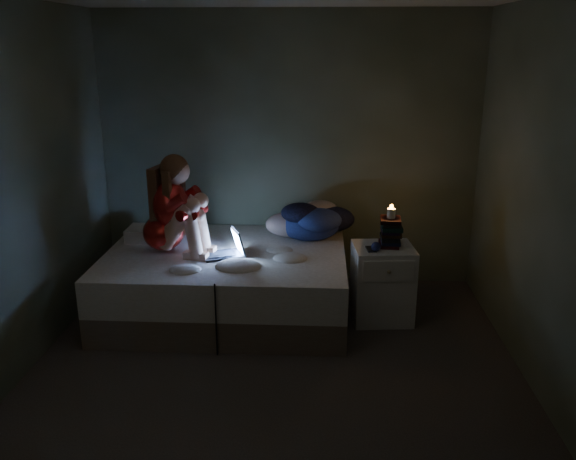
# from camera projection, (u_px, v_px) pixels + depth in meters

# --- Properties ---
(floor) EXTENTS (3.60, 3.80, 0.02)m
(floor) POSITION_uv_depth(u_px,v_px,m) (273.00, 379.00, 4.23)
(floor) COLOR #2F2927
(floor) RESTS_ON ground
(wall_back) EXTENTS (3.60, 0.02, 2.60)m
(wall_back) POSITION_uv_depth(u_px,v_px,m) (288.00, 152.00, 5.65)
(wall_back) COLOR #384330
(wall_back) RESTS_ON ground
(wall_front) EXTENTS (3.60, 0.02, 2.60)m
(wall_front) POSITION_uv_depth(u_px,v_px,m) (227.00, 347.00, 2.01)
(wall_front) COLOR #384330
(wall_front) RESTS_ON ground
(wall_left) EXTENTS (0.02, 3.80, 2.60)m
(wall_left) POSITION_uv_depth(u_px,v_px,m) (1.00, 199.00, 3.93)
(wall_left) COLOR #384330
(wall_left) RESTS_ON ground
(wall_right) EXTENTS (0.02, 3.80, 2.60)m
(wall_right) POSITION_uv_depth(u_px,v_px,m) (556.00, 207.00, 3.74)
(wall_right) COLOR #384330
(wall_right) RESTS_ON ground
(bed) EXTENTS (2.06, 1.55, 0.57)m
(bed) POSITION_uv_depth(u_px,v_px,m) (227.00, 281.00, 5.21)
(bed) COLOR #B4AEA5
(bed) RESTS_ON ground
(pillow) EXTENTS (0.40, 0.29, 0.12)m
(pillow) POSITION_uv_depth(u_px,v_px,m) (150.00, 234.00, 5.41)
(pillow) COLOR white
(pillow) RESTS_ON bed
(woman) EXTENTS (0.60, 0.46, 0.87)m
(woman) POSITION_uv_depth(u_px,v_px,m) (162.00, 204.00, 4.97)
(woman) COLOR #840500
(woman) RESTS_ON bed
(laptop) EXTENTS (0.40, 0.35, 0.24)m
(laptop) POSITION_uv_depth(u_px,v_px,m) (222.00, 243.00, 4.97)
(laptop) COLOR black
(laptop) RESTS_ON bed
(clothes_pile) EXTENTS (0.70, 0.62, 0.35)m
(clothes_pile) POSITION_uv_depth(u_px,v_px,m) (309.00, 219.00, 5.45)
(clothes_pile) COLOR navy
(clothes_pile) RESTS_ON bed
(nightstand) EXTENTS (0.53, 0.49, 0.66)m
(nightstand) POSITION_uv_depth(u_px,v_px,m) (382.00, 283.00, 5.05)
(nightstand) COLOR silver
(nightstand) RESTS_ON ground
(book_stack) EXTENTS (0.19, 0.25, 0.24)m
(book_stack) POSITION_uv_depth(u_px,v_px,m) (390.00, 233.00, 4.93)
(book_stack) COLOR black
(book_stack) RESTS_ON nightstand
(candle) EXTENTS (0.07, 0.07, 0.08)m
(candle) POSITION_uv_depth(u_px,v_px,m) (391.00, 214.00, 4.88)
(candle) COLOR beige
(candle) RESTS_ON book_stack
(phone) EXTENTS (0.07, 0.14, 0.01)m
(phone) POSITION_uv_depth(u_px,v_px,m) (370.00, 249.00, 4.89)
(phone) COLOR black
(phone) RESTS_ON nightstand
(blue_orb) EXTENTS (0.08, 0.08, 0.08)m
(blue_orb) POSITION_uv_depth(u_px,v_px,m) (375.00, 246.00, 4.84)
(blue_orb) COLOR navy
(blue_orb) RESTS_ON nightstand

